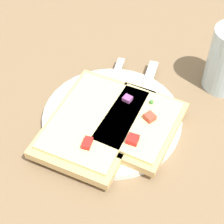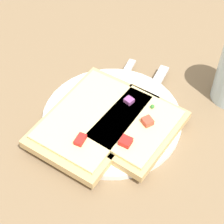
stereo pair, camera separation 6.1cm
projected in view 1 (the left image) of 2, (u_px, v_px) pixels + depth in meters
ground_plane at (112, 121)px, 0.63m from camera, size 4.00×4.00×0.00m
plate at (112, 118)px, 0.63m from camera, size 0.23×0.23×0.01m
fork at (106, 102)px, 0.64m from camera, size 0.08×0.20×0.01m
knife at (143, 97)px, 0.65m from camera, size 0.09×0.21×0.01m
pizza_slice_main at (95, 122)px, 0.60m from camera, size 0.21×0.24×0.03m
pizza_slice_corner at (139, 124)px, 0.60m from camera, size 0.18×0.19×0.03m
crumb_scatter at (124, 149)px, 0.57m from camera, size 0.14×0.06×0.01m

